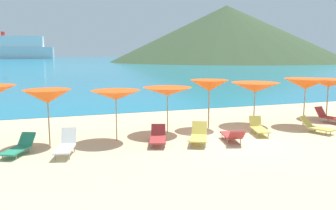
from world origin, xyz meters
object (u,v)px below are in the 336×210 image
object	(u,v)px
umbrella_1	(47,97)
lounge_chair_6	(19,147)
umbrella_4	(209,86)
umbrella_5	(255,87)
lounge_chair_5	(158,137)
lounge_chair_2	(330,116)
lounge_chair_8	(199,135)
umbrella_3	(167,92)
lounge_chair_1	(259,127)
lounge_chair_3	(316,126)
cruise_ship	(14,49)
lounge_chair_4	(66,145)
umbrella_7	(329,83)
umbrella_2	(116,95)
umbrella_6	(306,84)
lounge_chair_7	(233,135)

from	to	relation	value
umbrella_1	lounge_chair_6	xyz separation A→B (m)	(-0.99, -0.94, -1.59)
umbrella_4	umbrella_5	world-z (taller)	umbrella_4
lounge_chair_5	lounge_chair_2	bearing A→B (deg)	24.49
umbrella_4	lounge_chair_8	world-z (taller)	umbrella_4
umbrella_1	umbrella_3	size ratio (longest dim) A/B	0.94
umbrella_5	lounge_chair_1	distance (m)	2.52
lounge_chair_6	umbrella_1	bearing A→B (deg)	69.00
lounge_chair_3	cruise_ship	bearing A→B (deg)	75.73
cruise_ship	umbrella_4	bearing A→B (deg)	-74.85
umbrella_4	lounge_chair_3	xyz separation A→B (m)	(4.08, -2.31, -1.71)
umbrella_5	lounge_chair_4	size ratio (longest dim) A/B	1.50
umbrella_5	lounge_chair_5	bearing A→B (deg)	-161.28
umbrella_4	lounge_chair_6	bearing A→B (deg)	-168.57
umbrella_3	cruise_ship	size ratio (longest dim) A/B	0.04
umbrella_7	lounge_chair_6	xyz separation A→B (m)	(-15.03, -1.82, -1.62)
umbrella_4	lounge_chair_2	world-z (taller)	umbrella_4
umbrella_5	cruise_ship	xyz separation A→B (m)	(-36.23, 263.30, 5.60)
umbrella_2	umbrella_5	bearing A→B (deg)	7.41
lounge_chair_5	lounge_chair_8	xyz separation A→B (m)	(1.48, -0.51, 0.06)
umbrella_2	umbrella_6	distance (m)	9.06
umbrella_6	cruise_ship	xyz separation A→B (m)	(-38.41, 264.21, 5.42)
umbrella_6	cruise_ship	size ratio (longest dim) A/B	0.04
lounge_chair_7	umbrella_7	bearing A→B (deg)	-145.89
umbrella_3	cruise_ship	world-z (taller)	cruise_ship
umbrella_1	umbrella_4	size ratio (longest dim) A/B	0.94
umbrella_5	lounge_chair_4	distance (m)	9.24
lounge_chair_2	lounge_chair_6	bearing A→B (deg)	172.69
umbrella_7	lounge_chair_1	bearing A→B (deg)	-160.40
umbrella_6	lounge_chair_2	bearing A→B (deg)	2.24
umbrella_4	lounge_chair_6	distance (m)	8.29
umbrella_3	lounge_chair_4	world-z (taller)	umbrella_3
umbrella_1	lounge_chair_4	world-z (taller)	umbrella_1
umbrella_7	lounge_chair_7	xyz separation A→B (m)	(-7.30, -2.79, -1.59)
lounge_chair_8	lounge_chair_6	bearing A→B (deg)	-160.10
lounge_chair_2	lounge_chair_5	distance (m)	9.38
lounge_chair_3	lounge_chair_4	size ratio (longest dim) A/B	0.98
umbrella_6	lounge_chair_3	world-z (taller)	umbrella_6
lounge_chair_3	cruise_ship	xyz separation A→B (m)	(-37.87, 265.62, 7.15)
umbrella_4	lounge_chair_1	bearing A→B (deg)	-49.15
umbrella_4	lounge_chair_2	distance (m)	6.58
lounge_chair_7	lounge_chair_8	bearing A→B (deg)	3.31
umbrella_5	umbrella_6	bearing A→B (deg)	-22.57
umbrella_6	lounge_chair_2	size ratio (longest dim) A/B	1.35
umbrella_2	cruise_ship	size ratio (longest dim) A/B	0.04
umbrella_5	lounge_chair_4	world-z (taller)	umbrella_5
umbrella_5	lounge_chair_8	distance (m)	4.86
umbrella_2	lounge_chair_5	xyz separation A→B (m)	(1.42, -0.95, -1.55)
umbrella_2	umbrella_6	world-z (taller)	umbrella_6
umbrella_5	umbrella_1	bearing A→B (deg)	-175.83
lounge_chair_3	cruise_ship	distance (m)	268.40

